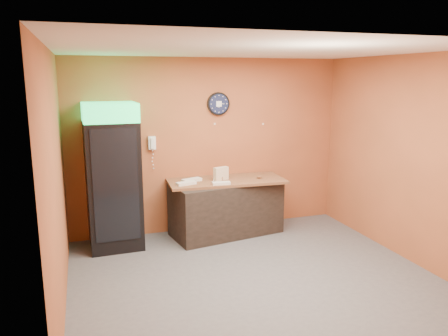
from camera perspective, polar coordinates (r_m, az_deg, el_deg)
name	(u,v)px	position (r m, az deg, el deg)	size (l,w,h in m)	color
floor	(253,277)	(5.73, 3.87, -14.03)	(4.50, 4.50, 0.00)	#47474C
back_wall	(209,145)	(7.13, -1.99, 2.97)	(4.50, 0.02, 2.80)	#AA5630
left_wall	(56,183)	(4.90, -21.08, -1.89)	(0.02, 4.00, 2.80)	#AA5630
right_wall	(408,159)	(6.46, 22.92, 1.10)	(0.02, 4.00, 2.80)	#AA5630
ceiling	(257,50)	(5.17, 4.32, 15.16)	(4.50, 4.00, 0.02)	white
beverage_cooler	(113,179)	(6.55, -14.28, -1.36)	(0.77, 0.78, 2.14)	black
prep_counter	(226,208)	(7.04, 0.29, -5.24)	(1.72, 0.77, 0.86)	black
wall_clock	(218,104)	(7.08, -0.73, 8.39)	(0.37, 0.06, 0.37)	black
wall_phone	(152,143)	(6.87, -9.38, 3.25)	(0.11, 0.10, 0.21)	white
butcher_paper	(226,181)	(6.93, 0.29, -1.67)	(1.84, 0.78, 0.04)	brown
sub_roll_stack	(221,174)	(6.87, -0.40, -0.74)	(0.26, 0.16, 0.21)	beige
wrapped_sandwich_left	(186,183)	(6.61, -4.95, -2.00)	(0.30, 0.12, 0.04)	silver
wrapped_sandwich_mid	(221,183)	(6.60, -0.37, -1.99)	(0.27, 0.11, 0.04)	silver
wrapped_sandwich_right	(192,180)	(6.80, -4.24, -1.58)	(0.31, 0.12, 0.04)	silver
kitchen_tool	(221,178)	(6.87, -0.35, -1.37)	(0.06, 0.06, 0.06)	silver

